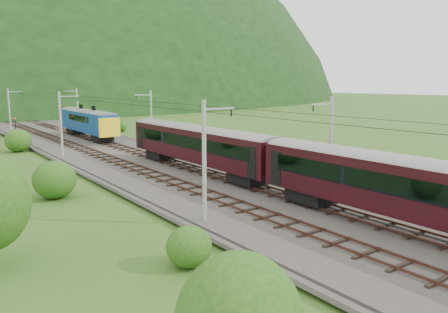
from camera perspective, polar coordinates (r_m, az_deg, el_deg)
ground at (r=33.25m, az=6.45°, el=-6.82°), size 600.00×600.00×0.00m
railbed at (r=40.87m, az=-3.09°, el=-3.43°), size 14.00×220.00×0.30m
track_left at (r=39.59m, az=-6.01°, el=-3.57°), size 2.40×220.00×0.27m
track_right at (r=42.14m, az=-0.36°, el=-2.71°), size 2.40×220.00×0.27m
catenary_left at (r=57.73m, az=-20.47°, el=4.19°), size 2.54×192.28×8.00m
catenary_right at (r=62.16m, az=-9.54°, el=5.01°), size 2.54×192.28×8.00m
overhead_wires at (r=39.87m, az=-3.18°, el=6.34°), size 4.83×198.00×0.03m
train at (r=28.36m, az=23.50°, el=-2.75°), size 3.14×125.59×5.48m
hazard_post_near at (r=83.07m, az=-21.04°, el=3.27°), size 0.16×0.16×1.53m
hazard_post_far at (r=82.97m, az=-20.73°, el=3.34°), size 0.18×0.18×1.70m
signal at (r=93.02m, az=-25.61°, el=3.97°), size 0.26×0.26×2.37m
vegetation_left at (r=42.02m, az=-25.89°, el=-0.83°), size 13.16×144.53×5.99m
vegetation_right at (r=40.50m, az=20.09°, el=-2.43°), size 7.25×101.38×3.01m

